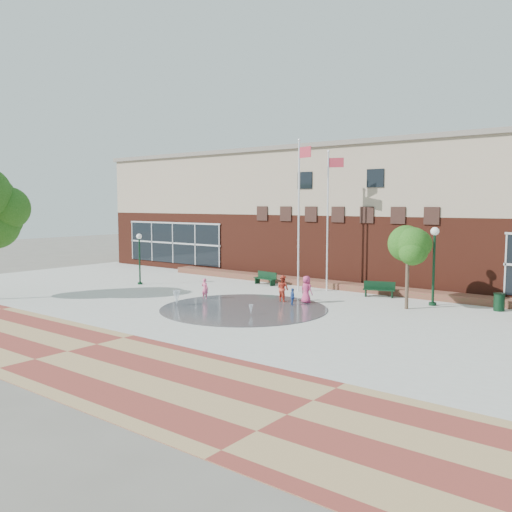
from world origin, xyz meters
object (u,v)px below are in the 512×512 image
Objects in this scene: child_splash at (205,289)px; flagpole_left at (328,213)px; bench_left at (265,281)px; trash_can at (499,302)px; flagpole_right at (299,207)px.

flagpole_left is at bearing -126.43° from child_splash.
bench_left is 6.30m from child_splash.
child_splash is (-13.73, -6.41, 0.13)m from trash_can.
trash_can is at bearing -160.52° from child_splash.
bench_left is at bearing -179.45° from trash_can.
bench_left is 14.26m from trash_can.
flagpole_right is (-1.22, -1.30, 0.38)m from flagpole_left.
flagpole_right is 7.71× the size of child_splash.
flagpole_left is 10.66m from trash_can.
flagpole_left is at bearing 178.95° from trash_can.
flagpole_left reaches higher than trash_can.
child_splash is (0.53, -6.27, 0.31)m from bench_left.
flagpole_left is at bearing 62.69° from flagpole_right.
flagpole_left is 8.70m from child_splash.
trash_can reaches higher than bench_left.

